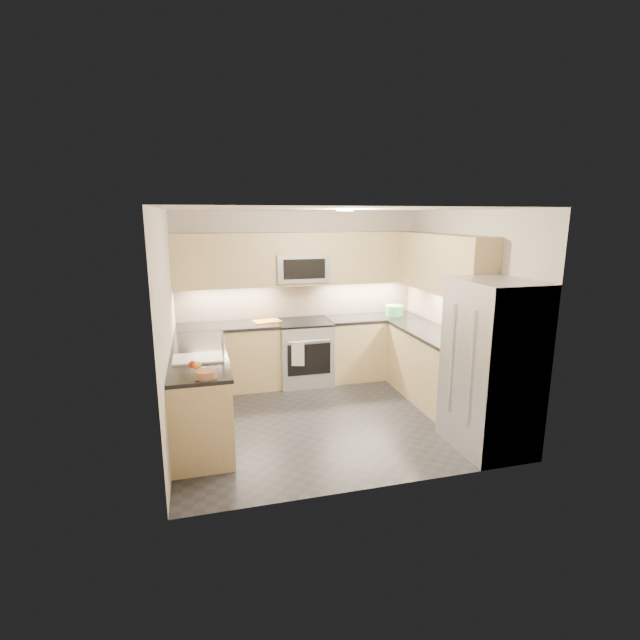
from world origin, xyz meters
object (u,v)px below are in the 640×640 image
at_px(cutting_board, 267,321).
at_px(fruit_basket, 206,374).
at_px(utensil_bowl, 394,310).
at_px(gas_range, 304,353).
at_px(refrigerator, 492,366).
at_px(microwave, 301,268).

height_order(cutting_board, fruit_basket, fruit_basket).
height_order(utensil_bowl, fruit_basket, utensil_bowl).
bearing_deg(fruit_basket, cutting_board, 67.89).
bearing_deg(gas_range, refrigerator, -59.12).
bearing_deg(refrigerator, microwave, 119.62).
bearing_deg(microwave, utensil_bowl, -4.88).
distance_m(gas_range, fruit_basket, 2.63).
distance_m(utensil_bowl, cutting_board, 1.95).
distance_m(gas_range, utensil_bowl, 1.53).
height_order(utensil_bowl, cutting_board, utensil_bowl).
xyz_separation_m(microwave, cutting_board, (-0.52, -0.03, -0.75)).
bearing_deg(fruit_basket, microwave, 57.77).
bearing_deg(gas_range, utensil_bowl, 0.15).
bearing_deg(fruit_basket, gas_range, 56.29).
relative_size(refrigerator, utensil_bowl, 6.60).
xyz_separation_m(microwave, refrigerator, (1.45, -2.55, -0.80)).
height_order(gas_range, refrigerator, refrigerator).
height_order(microwave, cutting_board, microwave).
bearing_deg(refrigerator, fruit_basket, 174.50).
relative_size(microwave, cutting_board, 2.00).
xyz_separation_m(utensil_bowl, cutting_board, (-1.95, 0.09, -0.07)).
bearing_deg(cutting_board, microwave, 3.48).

